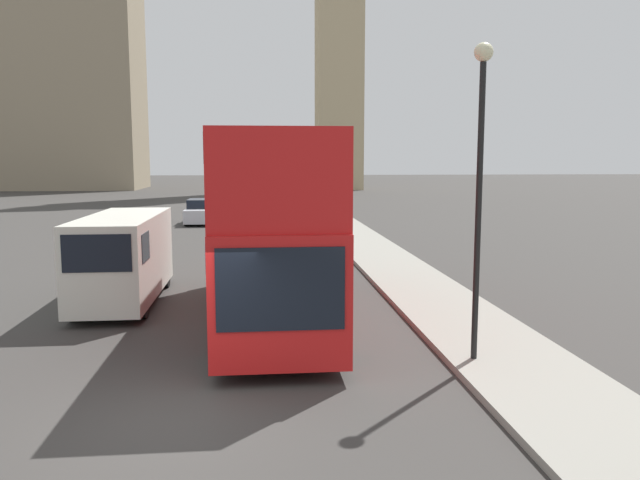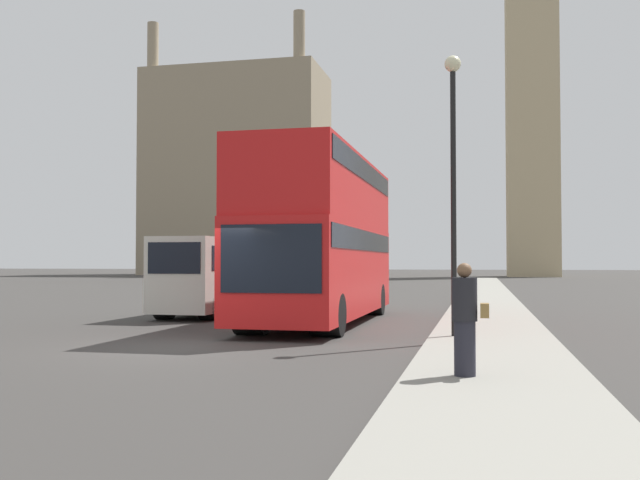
{
  "view_description": "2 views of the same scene",
  "coord_description": "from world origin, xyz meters",
  "px_view_note": "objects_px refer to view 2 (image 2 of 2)",
  "views": [
    {
      "loc": [
        1.28,
        -9.59,
        4.11
      ],
      "look_at": [
        2.79,
        5.62,
        2.11
      ],
      "focal_mm": 35.0,
      "sensor_mm": 36.0,
      "label": 1
    },
    {
      "loc": [
        6.11,
        -13.64,
        1.75
      ],
      "look_at": [
        -0.46,
        15.41,
        2.67
      ],
      "focal_mm": 40.0,
      "sensor_mm": 36.0,
      "label": 2
    }
  ],
  "objects_px": {
    "street_lamp": "(453,153)",
    "white_van": "(210,274)",
    "pedestrian": "(465,319)",
    "red_double_decker_bus": "(321,233)",
    "parked_sedan": "(344,278)"
  },
  "relations": [
    {
      "from": "pedestrian",
      "to": "street_lamp",
      "type": "relative_size",
      "value": 0.26
    },
    {
      "from": "white_van",
      "to": "pedestrian",
      "type": "relative_size",
      "value": 3.71
    },
    {
      "from": "street_lamp",
      "to": "white_van",
      "type": "bearing_deg",
      "value": 142.2
    },
    {
      "from": "red_double_decker_bus",
      "to": "white_van",
      "type": "bearing_deg",
      "value": 153.0
    },
    {
      "from": "street_lamp",
      "to": "parked_sedan",
      "type": "distance_m",
      "value": 29.86
    },
    {
      "from": "parked_sedan",
      "to": "red_double_decker_bus",
      "type": "bearing_deg",
      "value": -80.69
    },
    {
      "from": "red_double_decker_bus",
      "to": "white_van",
      "type": "height_order",
      "value": "red_double_decker_bus"
    },
    {
      "from": "pedestrian",
      "to": "street_lamp",
      "type": "height_order",
      "value": "street_lamp"
    },
    {
      "from": "pedestrian",
      "to": "white_van",
      "type": "bearing_deg",
      "value": 125.71
    },
    {
      "from": "white_van",
      "to": "street_lamp",
      "type": "height_order",
      "value": "street_lamp"
    },
    {
      "from": "red_double_decker_bus",
      "to": "street_lamp",
      "type": "height_order",
      "value": "street_lamp"
    },
    {
      "from": "pedestrian",
      "to": "parked_sedan",
      "type": "bearing_deg",
      "value": 103.6
    },
    {
      "from": "red_double_decker_bus",
      "to": "white_van",
      "type": "distance_m",
      "value": 4.91
    },
    {
      "from": "pedestrian",
      "to": "parked_sedan",
      "type": "xyz_separation_m",
      "value": [
        -8.25,
        34.08,
        -0.24
      ]
    },
    {
      "from": "white_van",
      "to": "street_lamp",
      "type": "bearing_deg",
      "value": -37.8
    }
  ]
}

